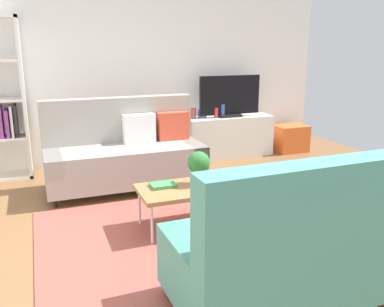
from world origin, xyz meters
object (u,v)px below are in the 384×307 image
at_px(coffee_table, 195,189).
at_px(potted_plant, 199,166).
at_px(storage_trunk, 290,138).
at_px(tv_console, 228,136).
at_px(bottle_1, 223,111).
at_px(vase_0, 193,113).
at_px(table_book_0, 163,185).
at_px(vase_1, 202,113).
at_px(tv, 230,97).
at_px(couch_beige, 125,152).
at_px(couch_green, 310,243).
at_px(bottle_0, 216,113).

xyz_separation_m(coffee_table, potted_plant, (0.05, 0.04, 0.21)).
relative_size(coffee_table, storage_trunk, 2.12).
bearing_deg(tv_console, bottle_1, -162.51).
height_order(potted_plant, vase_0, vase_0).
bearing_deg(table_book_0, vase_1, 59.73).
bearing_deg(tv, tv_console, 90.00).
distance_m(couch_beige, potted_plant, 1.45).
relative_size(potted_plant, table_book_0, 1.37).
bearing_deg(storage_trunk, potted_plant, -139.14).
bearing_deg(storage_trunk, table_book_0, -143.47).
bearing_deg(couch_green, tv_console, 71.25).
relative_size(tv, bottle_1, 4.89).
distance_m(vase_1, bottle_1, 0.32).
bearing_deg(bottle_1, bottle_0, 180.00).
distance_m(table_book_0, bottle_1, 2.73).
bearing_deg(storage_trunk, tv, 175.84).
xyz_separation_m(couch_green, potted_plant, (-0.23, 1.46, 0.16)).
bearing_deg(coffee_table, vase_1, 66.48).
distance_m(coffee_table, tv, 2.77).
height_order(potted_plant, bottle_1, bottle_1).
bearing_deg(potted_plant, table_book_0, 171.20).
bearing_deg(bottle_0, bottle_1, 0.00).
xyz_separation_m(tv_console, table_book_0, (-1.75, -2.21, 0.12)).
height_order(potted_plant, bottle_0, bottle_0).
bearing_deg(vase_1, tv_console, -6.58).
relative_size(potted_plant, vase_0, 2.00).
distance_m(vase_0, vase_1, 0.15).
bearing_deg(table_book_0, bottle_0, 55.07).
bearing_deg(tv, couch_beige, -154.74).
height_order(table_book_0, bottle_1, bottle_1).
relative_size(couch_green, vase_1, 14.01).
distance_m(coffee_table, vase_0, 2.54).
xyz_separation_m(table_book_0, vase_0, (1.17, 2.26, 0.29)).
xyz_separation_m(tv_console, tv, (-0.00, -0.02, 0.63)).
relative_size(couch_beige, tv_console, 1.36).
bearing_deg(couch_beige, storage_trunk, -165.40).
height_order(vase_1, bottle_0, bottle_0).
xyz_separation_m(couch_green, bottle_0, (0.94, 3.69, 0.28)).
bearing_deg(tv_console, tv, -90.00).
distance_m(couch_beige, storage_trunk, 3.06).
bearing_deg(bottle_0, coffee_table, -118.33).
relative_size(tv_console, vase_1, 10.22).
bearing_deg(potted_plant, couch_green, -80.92).
distance_m(tv, vase_0, 0.63).
height_order(couch_beige, vase_0, couch_beige).
bearing_deg(tv, bottle_0, -175.16).
distance_m(storage_trunk, table_book_0, 3.56).
distance_m(vase_0, bottle_1, 0.46).
relative_size(storage_trunk, bottle_1, 2.55).
bearing_deg(couch_beige, tv, -155.16).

